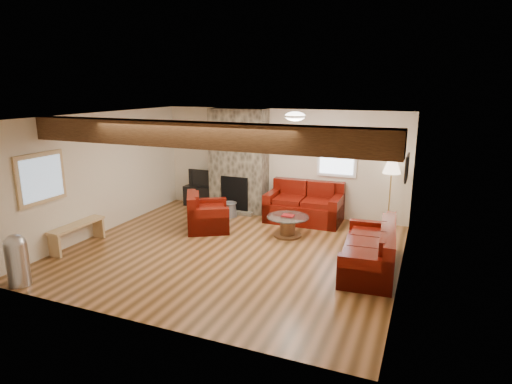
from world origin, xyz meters
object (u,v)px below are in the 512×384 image
at_px(loveseat, 304,203).
at_px(coffee_table, 288,226).
at_px(armchair_red, 208,211).
at_px(sofa_three, 369,247).
at_px(floor_lamp, 392,171).
at_px(television, 204,178).
at_px(tv_cabinet, 204,196).

bearing_deg(loveseat, coffee_table, -92.65).
bearing_deg(armchair_red, sofa_three, -132.90).
height_order(coffee_table, floor_lamp, floor_lamp).
height_order(loveseat, coffee_table, loveseat).
distance_m(sofa_three, loveseat, 2.71).
xyz_separation_m(sofa_three, floor_lamp, (0.09, 2.33, 0.89)).
distance_m(loveseat, armchair_red, 2.19).
relative_size(sofa_three, coffee_table, 2.28).
bearing_deg(sofa_three, armchair_red, -106.98).
bearing_deg(sofa_three, coffee_table, -124.07).
bearing_deg(floor_lamp, television, 179.46).
xyz_separation_m(coffee_table, floor_lamp, (1.86, 1.33, 1.06)).
relative_size(armchair_red, television, 1.26).
bearing_deg(loveseat, television, 172.84).
relative_size(sofa_three, armchair_red, 2.02).
relative_size(coffee_table, floor_lamp, 0.58).
distance_m(tv_cabinet, television, 0.48).
height_order(sofa_three, tv_cabinet, sofa_three).
height_order(sofa_three, armchair_red, armchair_red).
xyz_separation_m(armchair_red, tv_cabinet, (-0.98, 1.60, -0.14)).
distance_m(loveseat, coffee_table, 1.10).
relative_size(sofa_three, floor_lamp, 1.33).
relative_size(loveseat, floor_lamp, 1.13).
distance_m(coffee_table, tv_cabinet, 3.04).
bearing_deg(coffee_table, sofa_three, -29.63).
xyz_separation_m(sofa_three, coffee_table, (-1.77, 1.00, -0.17)).
distance_m(sofa_three, floor_lamp, 2.50).
xyz_separation_m(armchair_red, floor_lamp, (3.59, 1.56, 0.87)).
distance_m(armchair_red, floor_lamp, 4.01).
height_order(tv_cabinet, floor_lamp, floor_lamp).
height_order(armchair_red, television, television).
bearing_deg(television, coffee_table, -26.86).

